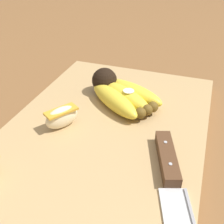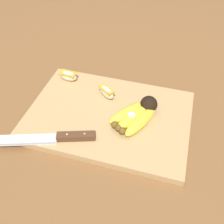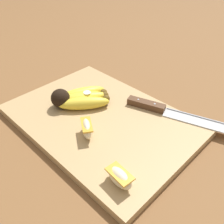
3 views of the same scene
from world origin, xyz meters
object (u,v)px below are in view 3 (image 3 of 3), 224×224
Objects in this scene: chefs_knife at (164,110)px; banana_bunch at (79,98)px; apple_wedge_near at (120,177)px; apple_wedge_middle at (87,128)px.

banana_bunch is at bearing 35.20° from chefs_knife.
apple_wedge_near is (-0.07, 0.24, 0.01)m from chefs_knife.
banana_bunch is 0.27m from apple_wedge_near.
chefs_knife is at bearing -110.92° from apple_wedge_middle.
chefs_knife is 4.56× the size of apple_wedge_near.
banana_bunch is 2.57× the size of apple_wedge_middle.
chefs_knife is 4.56× the size of apple_wedge_middle.
banana_bunch is at bearing -23.78° from apple_wedge_near.
apple_wedge_middle is at bearing 148.68° from banana_bunch.
banana_bunch is at bearing -31.32° from apple_wedge_middle.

